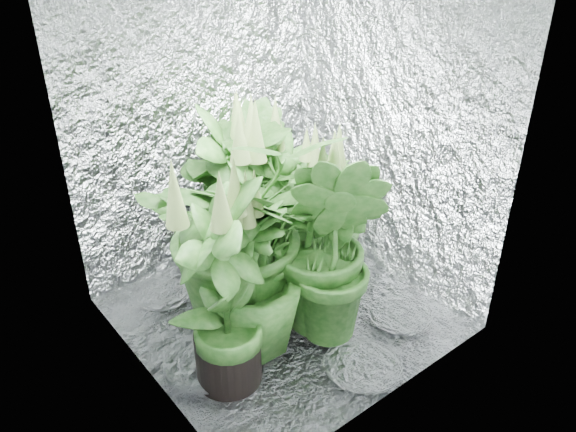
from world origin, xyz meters
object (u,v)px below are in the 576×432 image
Objects in this scene: plant_d at (252,270)px; plant_f at (224,291)px; plant_b at (233,206)px; plant_a at (243,223)px; plant_c at (255,185)px; plant_e at (309,220)px; circulation_fan at (293,217)px; plant_g at (329,245)px; plant_h at (277,216)px.

plant_f reaches higher than plant_d.
plant_a is at bearing -112.33° from plant_b.
plant_c is 1.05× the size of plant_d.
plant_b is 1.17× the size of plant_e.
plant_c is at bearing 47.56° from plant_f.
plant_b is at bearing 67.67° from plant_a.
plant_e is at bearing -132.67° from circulation_fan.
plant_b is 1.04× the size of plant_g.
plant_c is (0.33, 0.25, -0.05)m from plant_b.
plant_b is 0.55m from plant_d.
plant_c is at bearing 77.81° from plant_h.
plant_c is 0.90m from plant_g.
plant_c is 0.45m from circulation_fan.
plant_a is at bearing 45.05° from plant_f.
plant_f reaches higher than circulation_fan.
plant_g is at bearing -130.09° from circulation_fan.
plant_e is at bearing -45.92° from plant_b.
plant_f is at bearing -158.14° from plant_e.
plant_h is (0.48, 0.42, -0.04)m from plant_d.
plant_b is at bearing -142.97° from plant_c.
plant_h is (0.26, -0.07, -0.12)m from plant_b.
plant_c is at bearing 49.44° from plant_a.
plant_f is 2.96× the size of circulation_fan.
plant_e is (0.41, -0.05, -0.11)m from plant_a.
plant_h is at bearing -16.05° from plant_b.
circulation_fan is (0.86, 0.74, -0.31)m from plant_d.
plant_a is at bearing 173.09° from plant_e.
plant_b is at bearing 65.57° from plant_d.
plant_a is 1.14× the size of plant_b.
plant_g reaches higher than plant_e.
plant_h is (-0.04, 0.23, -0.05)m from plant_e.
plant_e is at bearing 21.86° from plant_f.
circulation_fan is at bearing 34.14° from plant_a.
plant_a reaches higher than plant_d.
plant_e is at bearing -6.91° from plant_a.
plant_c is 0.56m from plant_e.
plant_a reaches higher than plant_e.
plant_g is at bearing -100.56° from plant_h.
plant_g is 0.59m from plant_h.
plant_b is 0.66m from plant_g.
plant_h is 0.56m from circulation_fan.
plant_f is at bearing -153.40° from circulation_fan.
plant_g reaches higher than plant_h.
plant_f is 1.00× the size of plant_g.
plant_f is at bearing -132.44° from plant_c.
plant_c is at bearing 167.76° from circulation_fan.
plant_c is 0.93× the size of plant_g.
plant_a reaches higher than plant_h.
plant_d is 1.01× the size of plant_e.
plant_h is at bearing -102.19° from plant_c.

